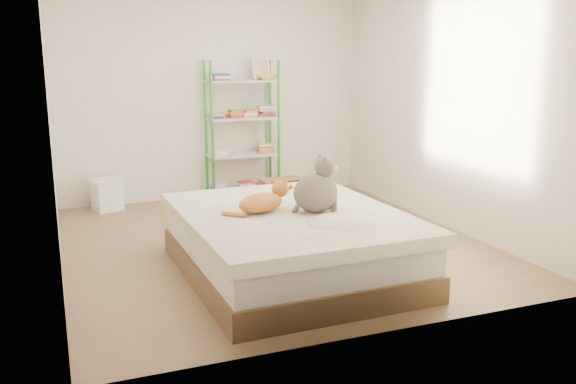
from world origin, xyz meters
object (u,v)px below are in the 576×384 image
white_bin (107,194)px  grey_cat (316,184)px  bed (290,243)px  orange_cat (261,200)px  cardboard_box (283,194)px  shelf_unit (243,133)px

white_bin → grey_cat: bearing=-63.8°
bed → orange_cat: orange_cat is taller
orange_cat → cardboard_box: size_ratio=1.01×
orange_cat → white_bin: (-0.97, 2.66, -0.44)m
bed → grey_cat: grey_cat is taller
grey_cat → white_bin: 3.18m
orange_cat → shelf_unit: size_ratio=0.28×
orange_cat → cardboard_box: orange_cat is taller
grey_cat → shelf_unit: (0.27, 2.84, 0.06)m
orange_cat → white_bin: size_ratio=1.22×
grey_cat → cardboard_box: size_ratio=0.93×
shelf_unit → orange_cat: bearing=-104.3°
orange_cat → white_bin: bearing=89.4°
orange_cat → cardboard_box: (0.97, 2.05, -0.46)m
shelf_unit → cardboard_box: bearing=-66.6°
orange_cat → cardboard_box: 2.31m
bed → shelf_unit: shelf_unit is taller
orange_cat → grey_cat: bearing=-39.5°
bed → shelf_unit: 2.84m
shelf_unit → cardboard_box: size_ratio=3.61×
white_bin → shelf_unit: bearing=1.1°
shelf_unit → white_bin: (-1.66, -0.03, -0.63)m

